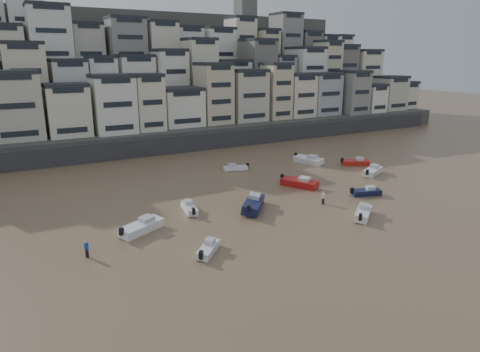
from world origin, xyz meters
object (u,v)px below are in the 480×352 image
boat_e (299,181)px  boat_h (236,167)px  boat_j (208,247)px  person_pink (323,198)px  boat_k (141,225)px  boat_f (189,207)px  boat_i (309,159)px  boat_g (356,161)px  boat_b (366,191)px  boat_c (253,203)px  boat_a (363,212)px  person_blue (87,249)px  boat_d (373,170)px

boat_e → boat_h: 13.58m
boat_j → person_pink: 20.46m
boat_k → boat_j: bearing=-90.2°
boat_f → boat_i: (28.84, 12.75, 0.22)m
boat_f → boat_g: bearing=-68.5°
boat_b → person_pink: person_pink is taller
boat_b → boat_c: boat_c is taller
boat_a → person_blue: size_ratio=3.05×
person_blue → person_pink: (30.24, 0.94, 0.00)m
boat_k → person_pink: size_ratio=3.44×
boat_j → person_pink: bearing=-29.4°
boat_c → boat_d: boat_c is taller
boat_d → boat_f: 33.31m
boat_k → person_pink: bearing=-32.7°
boat_f → boat_j: (-2.99, -11.88, -0.03)m
boat_f → boat_g: 36.27m
boat_a → boat_j: (-20.57, 0.30, -0.13)m
boat_e → boat_f: size_ratio=1.35×
person_pink → boat_h: bearing=94.8°
boat_h → person_pink: size_ratio=2.58×
boat_e → boat_k: size_ratio=1.04×
boat_i → boat_a: bearing=-39.9°
boat_c → person_pink: (9.17, -2.70, -0.06)m
boat_a → boat_f: size_ratio=1.15×
person_pink → boat_a: bearing=-81.0°
boat_h → boat_a: bearing=111.2°
boat_a → boat_c: (-10.15, 8.91, 0.20)m
boat_f → boat_d: bearing=-78.2°
boat_b → boat_e: size_ratio=0.74×
person_blue → boat_f: bearing=26.9°
boat_h → person_blue: 35.89m
boat_a → person_blue: (-31.23, 5.27, 0.15)m
boat_i → boat_j: 40.24m
boat_g → boat_h: bearing=-170.3°
boat_c → boat_g: boat_c is taller
boat_b → boat_a: bearing=-118.3°
person_blue → boat_c: bearing=9.8°
boat_e → boat_a: bearing=-29.7°
boat_e → boat_i: bearing=110.8°
boat_d → boat_i: (-4.44, 11.31, 0.05)m
boat_j → boat_f: bearing=29.7°
boat_d → boat_h: boat_d is taller
boat_d → boat_k: size_ratio=0.97×
boat_f → boat_i: size_ratio=0.74×
boat_b → person_pink: 7.68m
boat_b → person_blue: (-37.92, -0.83, 0.25)m
boat_a → boat_k: 26.25m
boat_e → boat_g: size_ratio=1.20×
boat_f → boat_j: size_ratio=1.06×
boat_f → boat_g: size_ratio=0.89×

